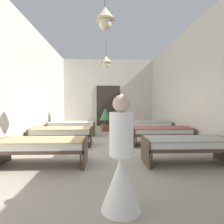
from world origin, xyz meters
TOP-DOWN VIEW (x-y plane):
  - ground_plane at (0.00, 0.00)m, footprint 5.91×11.26m
  - room_shell at (-0.00, 1.18)m, footprint 5.71×10.86m
  - bed_left_row_0 at (-1.60, -1.90)m, footprint 1.90×0.84m
  - bed_right_row_0 at (1.60, -1.90)m, footprint 1.90×0.84m
  - bed_left_row_1 at (-1.60, 0.00)m, footprint 1.90×0.84m
  - bed_right_row_1 at (1.60, 0.00)m, footprint 1.90×0.84m
  - bed_left_row_2 at (-1.60, 1.90)m, footprint 1.90×0.84m
  - bed_right_row_2 at (1.60, 1.90)m, footprint 1.90×0.84m
  - nurse_near_aisle at (-0.04, -3.71)m, footprint 0.52×0.52m
  - potted_plant at (-0.19, 3.05)m, footprint 0.53×0.53m

SIDE VIEW (x-z plane):
  - ground_plane at x=0.00m, z-range -0.10..0.00m
  - bed_left_row_0 at x=-1.60m, z-range 0.15..0.73m
  - bed_right_row_0 at x=1.60m, z-range 0.15..0.73m
  - bed_left_row_1 at x=-1.60m, z-range 0.15..0.73m
  - bed_right_row_1 at x=1.60m, z-range 0.15..0.73m
  - bed_left_row_2 at x=-1.60m, z-range 0.15..0.73m
  - bed_right_row_2 at x=1.60m, z-range 0.15..0.73m
  - nurse_near_aisle at x=-0.04m, z-range -0.21..1.27m
  - potted_plant at x=-0.19m, z-range 0.10..1.23m
  - room_shell at x=0.00m, z-range 0.00..3.97m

